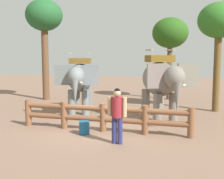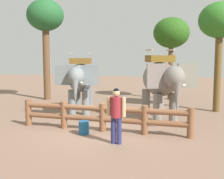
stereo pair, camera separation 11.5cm
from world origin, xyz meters
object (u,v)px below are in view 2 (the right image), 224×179
(elephant_center, at_px, (161,81))
(tree_back_center, at_px, (45,19))
(tourist_woman_in_black, at_px, (116,112))
(tree_far_left, at_px, (220,23))
(feed_bucket, at_px, (84,128))
(elephant_near_left, at_px, (80,79))
(tree_far_right, at_px, (171,34))
(log_fence, at_px, (103,115))

(elephant_center, xyz_separation_m, tree_back_center, (-7.63, 4.58, 3.42))
(tourist_woman_in_black, bearing_deg, elephant_center, 72.57)
(tree_far_left, bearing_deg, feed_bucket, -132.26)
(elephant_near_left, height_order, feed_bucket, elephant_near_left)
(tourist_woman_in_black, bearing_deg, feed_bucket, 149.26)
(elephant_near_left, bearing_deg, feed_bucket, -68.54)
(tourist_woman_in_black, xyz_separation_m, tree_far_left, (3.75, 6.45, 3.38))
(tourist_woman_in_black, xyz_separation_m, tree_back_center, (-6.48, 8.24, 4.13))
(elephant_center, xyz_separation_m, tree_far_right, (0.16, 6.50, 2.47))
(tree_far_left, bearing_deg, log_fence, -132.06)
(elephant_center, xyz_separation_m, tree_far_left, (2.61, 2.80, 2.67))
(feed_bucket, bearing_deg, tree_back_center, 124.53)
(tree_far_left, distance_m, tree_far_right, 4.45)
(log_fence, distance_m, elephant_center, 3.23)
(log_fence, relative_size, feed_bucket, 13.85)
(feed_bucket, bearing_deg, tree_far_left, 47.74)
(tree_back_center, bearing_deg, log_fence, -50.55)
(tree_far_left, xyz_separation_m, tree_far_right, (-2.45, 3.71, -0.20))
(elephant_near_left, distance_m, tree_far_right, 7.39)
(tourist_woman_in_black, distance_m, tree_far_left, 8.19)
(elephant_near_left, bearing_deg, tree_far_left, 15.49)
(log_fence, distance_m, feed_bucket, 0.86)
(tree_back_center, bearing_deg, tree_far_left, -9.90)
(log_fence, bearing_deg, tree_far_left, 47.94)
(tree_far_right, bearing_deg, elephant_center, -91.41)
(tourist_woman_in_black, distance_m, tree_back_center, 11.26)
(tree_far_right, distance_m, feed_bucket, 10.50)
(tree_far_right, bearing_deg, elephant_near_left, -126.98)
(elephant_center, relative_size, tree_back_center, 0.58)
(elephant_center, bearing_deg, tree_far_right, 88.59)
(tree_far_right, bearing_deg, log_fence, -103.66)
(elephant_near_left, bearing_deg, tree_far_right, 53.02)
(elephant_center, xyz_separation_m, feed_bucket, (-2.52, -2.84, -1.50))
(feed_bucket, bearing_deg, log_fence, 45.93)
(elephant_center, relative_size, tourist_woman_in_black, 2.06)
(log_fence, distance_m, tree_back_center, 9.99)
(tourist_woman_in_black, xyz_separation_m, feed_bucket, (-1.37, 0.81, -0.79))
(log_fence, relative_size, tree_back_center, 1.03)
(tree_back_center, height_order, feed_bucket, tree_back_center)
(tree_far_left, bearing_deg, elephant_center, -132.98)
(tree_far_right, bearing_deg, feed_bucket, -105.98)
(tree_far_right, xyz_separation_m, feed_bucket, (-2.68, -9.35, -3.97))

